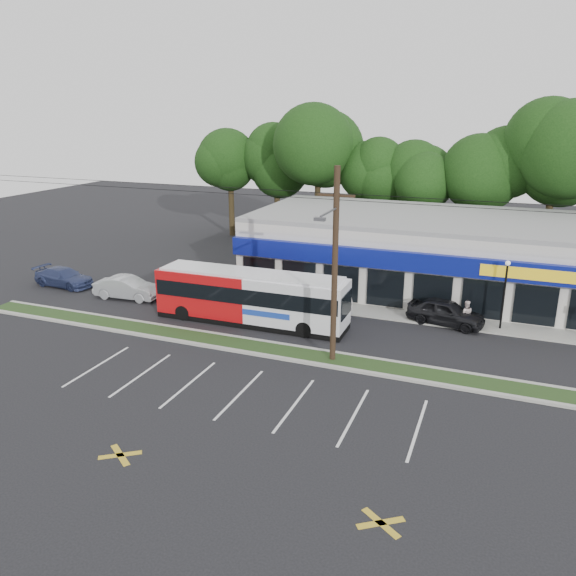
# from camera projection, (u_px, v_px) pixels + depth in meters

# --- Properties ---
(ground) EXTENTS (120.00, 120.00, 0.00)m
(ground) POSITION_uv_depth(u_px,v_px,m) (272.00, 359.00, 29.41)
(ground) COLOR black
(ground) RESTS_ON ground
(grass_strip) EXTENTS (40.00, 1.60, 0.12)m
(grass_strip) POSITION_uv_depth(u_px,v_px,m) (279.00, 351.00, 30.28)
(grass_strip) COLOR #273C18
(grass_strip) RESTS_ON ground
(curb_south) EXTENTS (40.00, 0.25, 0.14)m
(curb_south) POSITION_uv_depth(u_px,v_px,m) (273.00, 357.00, 29.52)
(curb_south) COLOR #9E9E93
(curb_south) RESTS_ON ground
(curb_north) EXTENTS (40.00, 0.25, 0.14)m
(curb_north) POSITION_uv_depth(u_px,v_px,m) (285.00, 345.00, 31.03)
(curb_north) COLOR #9E9E93
(curb_north) RESTS_ON ground
(sidewalk) EXTENTS (32.00, 2.20, 0.10)m
(sidewalk) POSITION_uv_depth(u_px,v_px,m) (400.00, 315.00, 35.63)
(sidewalk) COLOR #9E9E93
(sidewalk) RESTS_ON ground
(strip_mall) EXTENTS (25.00, 12.55, 5.30)m
(strip_mall) POSITION_uv_depth(u_px,v_px,m) (427.00, 252.00, 40.80)
(strip_mall) COLOR #BAB5AC
(strip_mall) RESTS_ON ground
(utility_pole) EXTENTS (50.00, 2.77, 10.00)m
(utility_pole) POSITION_uv_depth(u_px,v_px,m) (331.00, 260.00, 27.60)
(utility_pole) COLOR black
(utility_pole) RESTS_ON ground
(lamp_post) EXTENTS (0.30, 0.30, 4.25)m
(lamp_post) POSITION_uv_depth(u_px,v_px,m) (505.00, 287.00, 32.57)
(lamp_post) COLOR black
(lamp_post) RESTS_ON ground
(tree_line) EXTENTS (46.76, 6.76, 11.83)m
(tree_line) POSITION_uv_depth(u_px,v_px,m) (431.00, 159.00, 48.52)
(tree_line) COLOR black
(tree_line) RESTS_ON ground
(metrobus) EXTENTS (11.97, 2.70, 3.21)m
(metrobus) POSITION_uv_depth(u_px,v_px,m) (251.00, 296.00, 34.03)
(metrobus) COLOR #B00D10
(metrobus) RESTS_ON ground
(car_dark) EXTENTS (4.90, 2.75, 1.58)m
(car_dark) POSITION_uv_depth(u_px,v_px,m) (446.00, 312.00, 33.97)
(car_dark) COLOR black
(car_dark) RESTS_ON ground
(car_silver) EXTENTS (4.76, 1.99, 1.53)m
(car_silver) POSITION_uv_depth(u_px,v_px,m) (127.00, 288.00, 38.72)
(car_silver) COLOR #A1A5A9
(car_silver) RESTS_ON ground
(car_blue) EXTENTS (4.85, 2.24, 1.37)m
(car_blue) POSITION_uv_depth(u_px,v_px,m) (64.00, 277.00, 41.44)
(car_blue) COLOR navy
(car_blue) RESTS_ON ground
(pedestrian_a) EXTENTS (0.69, 0.46, 1.88)m
(pedestrian_a) POSITION_uv_depth(u_px,v_px,m) (348.00, 304.00, 35.01)
(pedestrian_a) COLOR beige
(pedestrian_a) RESTS_ON ground
(pedestrian_b) EXTENTS (0.91, 0.76, 1.67)m
(pedestrian_b) POSITION_uv_depth(u_px,v_px,m) (466.00, 314.00, 33.55)
(pedestrian_b) COLOR silver
(pedestrian_b) RESTS_ON ground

